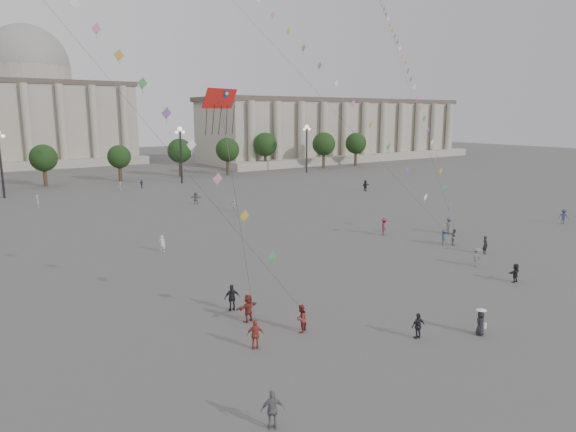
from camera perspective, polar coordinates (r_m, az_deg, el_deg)
ground at (r=35.03m, az=14.10°, el=-10.85°), size 360.00×360.00×0.00m
hall_east at (r=152.21m, az=5.58°, el=9.52°), size 84.00×26.22×17.20m
hall_central at (r=151.97m, az=-26.62°, el=10.59°), size 48.30×34.30×35.50m
tree_row at (r=102.09m, az=-21.43°, el=6.25°), size 137.12×5.12×8.00m
lamp_post_mid_east at (r=99.30m, az=-11.86°, el=7.80°), size 2.00×0.90×10.65m
lamp_post_far_east at (r=114.75m, az=2.10°, el=8.47°), size 2.00×0.90×10.65m
person_crowd_0 at (r=94.89m, az=-15.96°, el=3.45°), size 0.96×0.72×1.51m
person_crowd_3 at (r=44.20m, az=23.94°, el=-5.79°), size 1.41×0.51×1.50m
person_crowd_4 at (r=92.59m, az=-18.12°, el=3.15°), size 1.13×1.48×1.56m
person_crowd_6 at (r=47.44m, az=20.21°, el=-4.30°), size 1.07×0.62×1.64m
person_crowd_7 at (r=70.02m, az=-6.01°, el=1.18°), size 1.48×1.10×1.55m
person_crowd_8 at (r=56.73m, az=10.64°, el=-1.17°), size 1.25×1.41×1.89m
person_crowd_9 at (r=88.87m, az=8.60°, el=3.37°), size 1.78×0.70×1.87m
person_crowd_10 at (r=80.62m, az=-26.05°, el=1.49°), size 0.42×0.63×1.74m
person_crowd_12 at (r=76.13m, az=-10.20°, el=1.98°), size 1.64×1.49×1.82m
person_crowd_13 at (r=50.53m, az=-13.79°, el=-2.99°), size 0.70×0.69×1.63m
person_crowd_14 at (r=69.76m, az=28.29°, el=-0.05°), size 1.28×1.32×1.81m
person_crowd_20 at (r=59.09m, az=17.45°, el=-1.01°), size 1.10×0.98×1.89m
person_crowd_21 at (r=51.86m, az=21.06°, el=-3.01°), size 0.65×0.75×1.72m
tourist_0 at (r=29.55m, az=-3.63°, el=-13.02°), size 1.06×0.86×1.69m
tourist_1 at (r=34.98m, az=-6.22°, el=-9.01°), size 1.13×0.67×1.80m
tourist_2 at (r=33.14m, az=-4.45°, el=-10.16°), size 1.73×0.83×1.79m
tourist_3 at (r=22.90m, az=-1.71°, el=-20.70°), size 1.10×0.82×1.73m
tourist_4 at (r=31.70m, az=14.27°, el=-11.75°), size 0.96×0.51×1.56m
kite_flyer_0 at (r=31.57m, az=1.45°, el=-11.31°), size 1.05×0.98×1.73m
kite_flyer_1 at (r=53.91m, az=16.95°, el=-2.28°), size 1.15×1.17×1.61m
kite_flyer_2 at (r=54.31m, az=18.00°, el=-2.21°), size 1.03×1.02×1.67m
hat_person at (r=33.24m, az=20.61°, el=-10.97°), size 0.88×0.82×1.69m
dragon_kite at (r=27.74m, az=-7.54°, el=11.26°), size 2.25×1.38×12.76m
kite_train_east at (r=76.17m, az=13.03°, el=15.45°), size 26.14×36.35×55.63m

